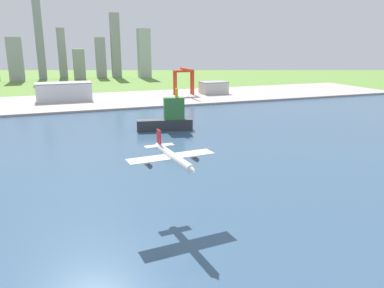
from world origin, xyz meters
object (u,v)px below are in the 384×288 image
(warehouse_main, at_px, (64,91))
(port_crane_red, at_px, (184,75))
(airplane_landing, at_px, (173,157))
(container_barge, at_px, (168,118))
(warehouse_annex, at_px, (214,87))

(warehouse_main, bearing_deg, port_crane_red, -2.04)
(airplane_landing, bearing_deg, warehouse_main, 94.57)
(port_crane_red, relative_size, warehouse_main, 0.68)
(container_barge, bearing_deg, airplane_landing, -106.26)
(container_barge, xyz_separation_m, warehouse_annex, (122.91, 186.45, 0.68))
(airplane_landing, bearing_deg, port_crane_red, 69.98)
(container_barge, relative_size, port_crane_red, 1.07)
(warehouse_main, distance_m, warehouse_annex, 197.73)
(container_barge, distance_m, warehouse_annex, 223.31)
(airplane_landing, xyz_separation_m, port_crane_red, (125.97, 345.72, 1.53))
(warehouse_annex, bearing_deg, airplane_landing, -116.08)
(warehouse_main, bearing_deg, container_barge, -68.65)
(port_crane_red, distance_m, warehouse_main, 154.94)
(airplane_landing, height_order, container_barge, airplane_landing)
(airplane_landing, distance_m, container_barge, 167.53)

